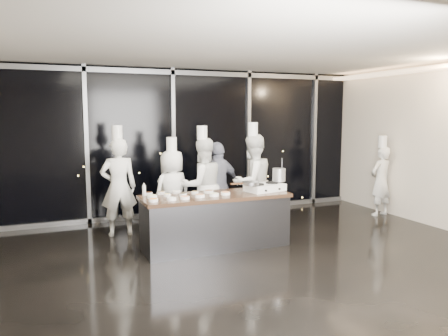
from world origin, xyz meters
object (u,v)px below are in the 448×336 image
object	(u,v)px
chef_center	(202,185)
chef_right	(252,182)
chef_side	(381,180)
stock_pot	(279,175)
frying_pan	(250,183)
demo_counter	(215,221)
stove	(265,187)
chef_left	(172,192)
chef_far_left	(119,186)
guest	(218,186)

from	to	relation	value
chef_center	chef_right	bearing A→B (deg)	166.28
chef_right	chef_side	bearing A→B (deg)	163.41
stock_pot	frying_pan	bearing A→B (deg)	-166.49
demo_counter	chef_center	xyz separation A→B (m)	(0.11, 0.96, 0.45)
demo_counter	chef_side	xyz separation A→B (m)	(4.20, 0.79, 0.34)
chef_center	chef_side	size ratio (longest dim) A/B	1.14
stove	stock_pot	size ratio (longest dim) A/B	3.16
frying_pan	chef_left	bearing A→B (deg)	119.92
frying_pan	stove	bearing A→B (deg)	-0.39
stock_pot	chef_right	xyz separation A→B (m)	(-0.16, 0.74, -0.23)
chef_center	stock_pot	bearing A→B (deg)	137.02
chef_far_left	chef_center	world-z (taller)	chef_far_left
stove	chef_center	size ratio (longest dim) A/B	0.36
chef_left	chef_center	bearing A→B (deg)	149.61
chef_center	chef_side	world-z (taller)	chef_center
stove	stock_pot	distance (m)	0.39
demo_counter	stock_pot	xyz separation A→B (m)	(1.24, 0.07, 0.70)
chef_left	chef_side	distance (m)	4.65
chef_far_left	chef_center	bearing A→B (deg)	166.99
demo_counter	chef_far_left	bearing A→B (deg)	135.11
frying_pan	guest	size ratio (longest dim) A/B	0.31
chef_center	chef_right	xyz separation A→B (m)	(0.96, -0.16, 0.03)
guest	chef_right	world-z (taller)	chef_right
frying_pan	stock_pot	distance (m)	0.67
stove	chef_right	bearing A→B (deg)	66.80
stove	frying_pan	bearing A→B (deg)	179.61
chef_right	chef_side	distance (m)	3.12
stock_pot	chef_right	distance (m)	0.79
guest	chef_side	world-z (taller)	chef_side
guest	chef_side	xyz separation A→B (m)	(3.71, -0.30, -0.06)
stock_pot	chef_side	xyz separation A→B (m)	(2.96, 0.72, -0.37)
stock_pot	chef_left	xyz separation A→B (m)	(-1.68, 1.00, -0.35)
frying_pan	chef_far_left	size ratio (longest dim) A/B	0.26
stove	chef_right	world-z (taller)	chef_right
chef_far_left	chef_right	bearing A→B (deg)	169.26
chef_far_left	guest	xyz separation A→B (m)	(1.85, -0.27, -0.07)
chef_right	chef_far_left	bearing A→B (deg)	-28.94
stove	guest	distance (m)	1.19
stock_pot	chef_left	world-z (taller)	chef_left
guest	chef_far_left	bearing A→B (deg)	-25.48
chef_far_left	stove	bearing A→B (deg)	150.83
stove	chef_side	bearing A→B (deg)	1.78
chef_far_left	chef_center	size ratio (longest dim) A/B	1.01
demo_counter	chef_far_left	world-z (taller)	chef_far_left
chef_left	guest	size ratio (longest dim) A/B	1.06
stove	demo_counter	bearing A→B (deg)	166.82
demo_counter	chef_right	bearing A→B (deg)	36.85
guest	frying_pan	bearing A→B (deg)	78.13
frying_pan	chef_side	distance (m)	3.72
frying_pan	chef_left	distance (m)	1.57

